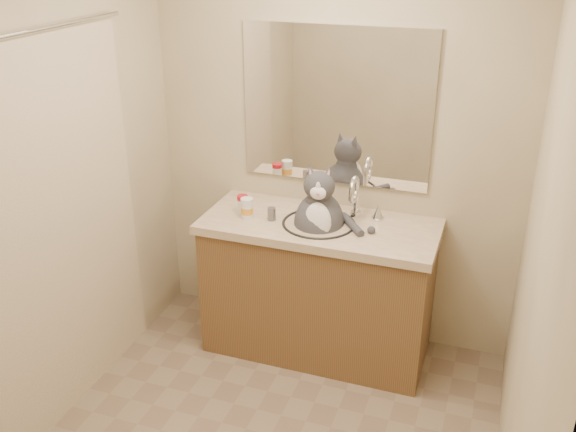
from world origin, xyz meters
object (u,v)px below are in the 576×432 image
Objects in this scene: cat at (319,220)px; pill_bottle_orange at (247,209)px; grey_canister at (272,214)px; pill_bottle_redcap at (243,204)px.

pill_bottle_orange is (-0.41, -0.06, 0.03)m from cat.
grey_canister is at bearing 176.67° from cat.
pill_bottle_redcap is (-0.46, -0.01, 0.03)m from cat.
pill_bottle_orange is 0.14m from grey_canister.
cat is 7.54× the size of grey_canister.
cat is 4.69× the size of pill_bottle_orange.
cat is at bearing 8.63° from grey_canister.
pill_bottle_orange is at bearing -170.99° from grey_canister.
pill_bottle_orange is at bearing -47.98° from pill_bottle_redcap.
pill_bottle_redcap is at bearing 170.29° from grey_canister.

